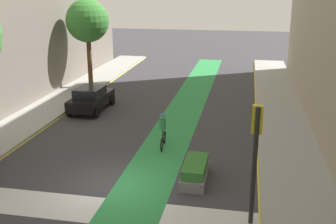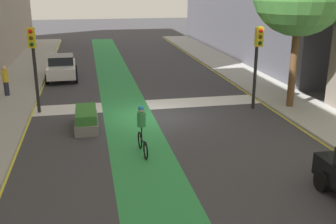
# 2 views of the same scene
# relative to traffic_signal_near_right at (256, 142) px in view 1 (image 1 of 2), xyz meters

# --- Properties ---
(ground_plane) EXTENTS (120.00, 120.00, 0.00)m
(ground_plane) POSITION_rel_traffic_signal_near_right_xyz_m (-5.64, 1.66, -2.95)
(ground_plane) COLOR #38383D
(bike_lane_paint) EXTENTS (2.40, 60.00, 0.01)m
(bike_lane_paint) POSITION_rel_traffic_signal_near_right_xyz_m (-4.32, 1.66, -2.94)
(bike_lane_paint) COLOR #2D8C47
(bike_lane_paint) RESTS_ON ground_plane
(crosswalk_band) EXTENTS (12.00, 1.80, 0.01)m
(crosswalk_band) POSITION_rel_traffic_signal_near_right_xyz_m (-5.64, -0.34, -2.95)
(crosswalk_band) COLOR silver
(crosswalk_band) RESTS_ON ground_plane
(sidewalk_right) EXTENTS (3.00, 60.00, 0.15)m
(sidewalk_right) POSITION_rel_traffic_signal_near_right_xyz_m (1.86, 1.66, -2.87)
(sidewalk_right) COLOR #9E9E99
(sidewalk_right) RESTS_ON ground_plane
(curb_stripe_right) EXTENTS (0.16, 60.00, 0.01)m
(curb_stripe_right) POSITION_rel_traffic_signal_near_right_xyz_m (0.36, 1.66, -2.94)
(curb_stripe_right) COLOR yellow
(curb_stripe_right) RESTS_ON ground_plane
(traffic_signal_near_right) EXTENTS (0.35, 0.52, 4.20)m
(traffic_signal_near_right) POSITION_rel_traffic_signal_near_right_xyz_m (0.00, 0.00, 0.00)
(traffic_signal_near_right) COLOR black
(traffic_signal_near_right) RESTS_ON ground_plane
(car_black_left_far) EXTENTS (2.06, 4.22, 1.57)m
(car_black_left_far) POSITION_rel_traffic_signal_near_right_xyz_m (-10.28, 11.45, -2.15)
(car_black_left_far) COLOR black
(car_black_left_far) RESTS_ON ground_plane
(cyclist_in_lane) EXTENTS (0.32, 1.73, 1.86)m
(cyclist_in_lane) POSITION_rel_traffic_signal_near_right_xyz_m (-4.37, 5.98, -1.98)
(cyclist_in_lane) COLOR black
(cyclist_in_lane) RESTS_ON ground_plane
(street_tree_far) EXTENTS (3.29, 3.29, 6.74)m
(street_tree_far) POSITION_rel_traffic_signal_near_right_xyz_m (-12.59, 17.34, 2.25)
(street_tree_far) COLOR brown
(street_tree_far) RESTS_ON sidewalk_left
(median_planter) EXTENTS (1.00, 2.45, 0.85)m
(median_planter) POSITION_rel_traffic_signal_near_right_xyz_m (-2.32, 2.72, -2.55)
(median_planter) COLOR slate
(median_planter) RESTS_ON ground_plane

